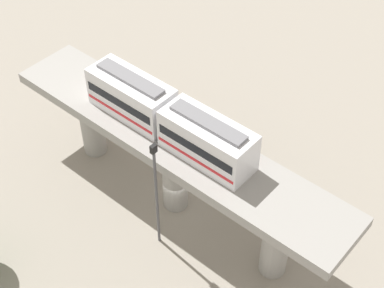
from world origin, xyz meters
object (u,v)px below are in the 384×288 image
object	(u,v)px
train	(168,117)
parked_car_black	(222,158)
parked_car_orange	(168,111)
signal_post	(156,192)

from	to	relation	value
train	parked_car_black	distance (m)	9.77
parked_car_black	parked_car_orange	distance (m)	7.43
train	signal_post	distance (m)	5.10
train	signal_post	bearing A→B (deg)	29.11
signal_post	parked_car_orange	bearing A→B (deg)	-140.34
parked_car_black	parked_car_orange	world-z (taller)	same
train	parked_car_orange	world-z (taller)	train
train	parked_car_orange	xyz separation A→B (m)	(-7.01, -6.74, -7.95)
parked_car_black	parked_car_orange	xyz separation A→B (m)	(-1.36, -7.31, 0.00)
train	parked_car_orange	size ratio (longest dim) A/B	3.03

